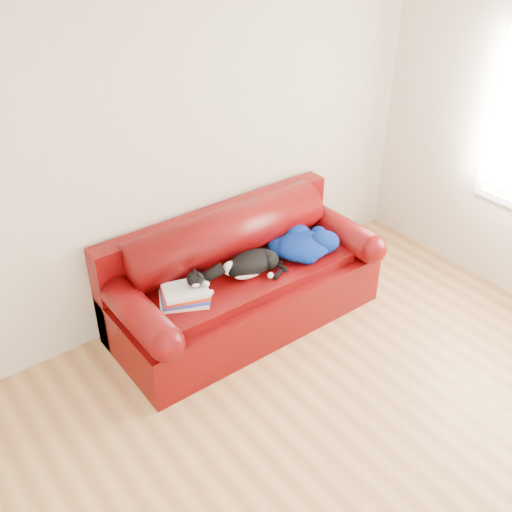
{
  "coord_description": "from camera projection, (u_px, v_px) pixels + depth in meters",
  "views": [
    {
      "loc": [
        -1.99,
        -1.57,
        3.08
      ],
      "look_at": [
        0.21,
        1.35,
        0.69
      ],
      "focal_mm": 42.0,
      "sensor_mm": 36.0,
      "label": 1
    }
  ],
  "objects": [
    {
      "name": "sofa_back",
      "position": [
        226.0,
        250.0,
        4.71
      ],
      "size": [
        2.1,
        1.01,
        0.88
      ],
      "color": "#390204",
      "rests_on": "ground"
    },
    {
      "name": "book_stack",
      "position": [
        185.0,
        295.0,
        4.2
      ],
      "size": [
        0.42,
        0.38,
        0.1
      ],
      "rotation": [
        0.0,
        0.0,
        -0.39
      ],
      "color": "beige",
      "rests_on": "sofa_base"
    },
    {
      "name": "ground",
      "position": [
        359.0,
        453.0,
        3.74
      ],
      "size": [
        4.5,
        4.5,
        0.0
      ],
      "primitive_type": "plane",
      "color": "#9A673D",
      "rests_on": "ground"
    },
    {
      "name": "sofa_base",
      "position": [
        245.0,
        296.0,
        4.71
      ],
      "size": [
        2.1,
        0.9,
        0.5
      ],
      "color": "#390204",
      "rests_on": "ground"
    },
    {
      "name": "room_shell",
      "position": [
        408.0,
        213.0,
        2.9
      ],
      "size": [
        4.52,
        4.02,
        2.61
      ],
      "color": "beige",
      "rests_on": "ground"
    },
    {
      "name": "cat",
      "position": [
        251.0,
        264.0,
        4.46
      ],
      "size": [
        0.58,
        0.36,
        0.22
      ],
      "rotation": [
        0.0,
        0.0,
        -0.35
      ],
      "color": "black",
      "rests_on": "sofa_base"
    },
    {
      "name": "blanket",
      "position": [
        304.0,
        244.0,
        4.72
      ],
      "size": [
        0.55,
        0.48,
        0.17
      ],
      "rotation": [
        0.0,
        0.0,
        -0.09
      ],
      "color": "#02134B",
      "rests_on": "sofa_base"
    }
  ]
}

